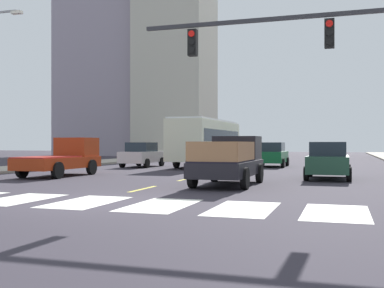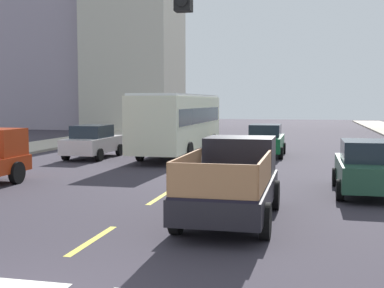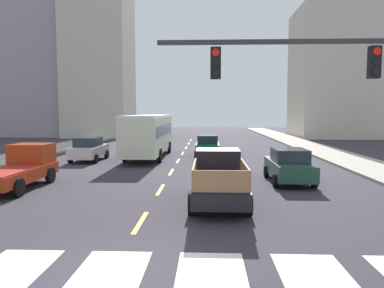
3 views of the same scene
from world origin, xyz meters
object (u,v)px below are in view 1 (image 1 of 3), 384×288
object	(u,v)px
pickup_dark	(64,158)
sedan_near_right	(272,155)
sedan_near_left	(142,155)
traffic_signal_gantry	(375,51)
city_bus	(207,139)
pickup_stakebed	(231,161)
sedan_far	(328,161)

from	to	relation	value
pickup_dark	sedan_near_right	bearing A→B (deg)	51.34
sedan_near_left	traffic_signal_gantry	bearing A→B (deg)	-49.12
city_bus	sedan_near_left	world-z (taller)	city_bus
pickup_stakebed	traffic_signal_gantry	size ratio (longest dim) A/B	0.49
city_bus	pickup_stakebed	bearing A→B (deg)	-72.12
sedan_near_left	pickup_dark	bearing A→B (deg)	-91.47
sedan_far	traffic_signal_gantry	xyz separation A→B (m)	(1.50, -8.52, 3.40)
pickup_dark	sedan_near_right	xyz separation A→B (m)	(8.86, 12.47, -0.06)
pickup_dark	traffic_signal_gantry	size ratio (longest dim) A/B	0.49
city_bus	sedan_far	world-z (taller)	city_bus
city_bus	traffic_signal_gantry	world-z (taller)	traffic_signal_gantry
pickup_stakebed	sedan_near_left	xyz separation A→B (m)	(-9.11, 11.93, -0.08)
pickup_dark	pickup_stakebed	bearing A→B (deg)	-17.87
pickup_stakebed	city_bus	size ratio (longest dim) A/B	0.48
sedan_far	sedan_near_left	bearing A→B (deg)	149.69
sedan_near_left	sedan_near_right	world-z (taller)	same
city_bus	sedan_near_left	size ratio (longest dim) A/B	2.45
sedan_near_right	traffic_signal_gantry	xyz separation A→B (m)	(5.61, -19.28, 3.40)
pickup_stakebed	sedan_near_right	distance (m)	14.90
sedan_near_left	sedan_far	size ratio (longest dim) A/B	1.00
pickup_dark	sedan_near_left	distance (m)	9.51
pickup_dark	city_bus	distance (m)	12.50
sedan_near_left	sedan_near_right	distance (m)	9.17
pickup_dark	traffic_signal_gantry	distance (m)	16.34
sedan_far	pickup_stakebed	bearing A→B (deg)	-130.63
sedan_near_left	sedan_near_right	size ratio (longest dim) A/B	1.00
city_bus	sedan_near_left	xyz separation A→B (m)	(-4.07, -2.20, -1.09)
pickup_stakebed	sedan_near_left	world-z (taller)	pickup_stakebed
sedan_far	sedan_near_right	bearing A→B (deg)	111.96
sedan_near_right	sedan_far	bearing A→B (deg)	-66.51
sedan_near_right	sedan_near_left	bearing A→B (deg)	-158.53
pickup_stakebed	sedan_far	size ratio (longest dim) A/B	1.18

